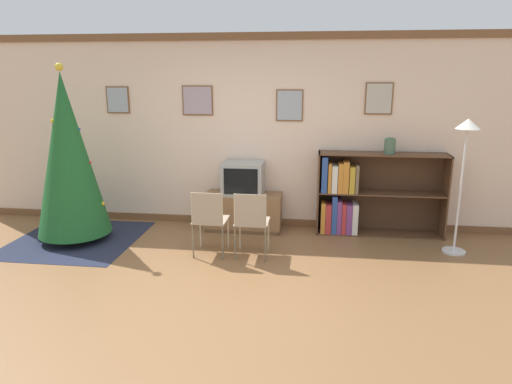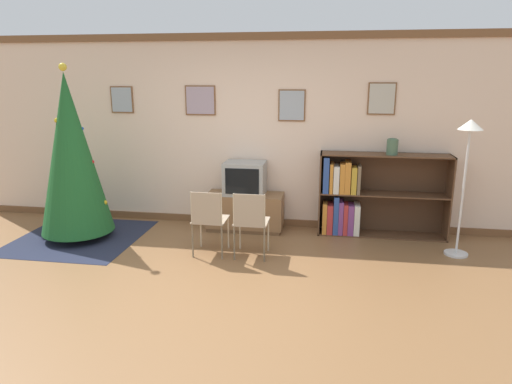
{
  "view_description": "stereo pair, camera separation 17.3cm",
  "coord_description": "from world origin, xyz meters",
  "px_view_note": "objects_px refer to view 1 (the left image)",
  "views": [
    {
      "loc": [
        0.97,
        -4.14,
        2.14
      ],
      "look_at": [
        0.29,
        1.23,
        0.75
      ],
      "focal_mm": 32.0,
      "sensor_mm": 36.0,
      "label": 1
    },
    {
      "loc": [
        1.14,
        -4.12,
        2.14
      ],
      "look_at": [
        0.29,
        1.23,
        0.75
      ],
      "focal_mm": 32.0,
      "sensor_mm": 36.0,
      "label": 2
    }
  ],
  "objects_px": {
    "vase": "(390,146)",
    "standing_lamp": "(465,151)",
    "folding_chair_left": "(209,219)",
    "folding_chair_right": "(251,221)",
    "tv_console": "(243,212)",
    "bookshelf": "(356,196)",
    "television": "(243,178)",
    "christmas_tree": "(68,156)"
  },
  "relations": [
    {
      "from": "christmas_tree",
      "to": "folding_chair_right",
      "type": "height_order",
      "value": "christmas_tree"
    },
    {
      "from": "vase",
      "to": "christmas_tree",
      "type": "bearing_deg",
      "value": -170.0
    },
    {
      "from": "folding_chair_left",
      "to": "bookshelf",
      "type": "distance_m",
      "value": 2.12
    },
    {
      "from": "folding_chair_left",
      "to": "folding_chair_right",
      "type": "relative_size",
      "value": 1.0
    },
    {
      "from": "bookshelf",
      "to": "standing_lamp",
      "type": "relative_size",
      "value": 1.03
    },
    {
      "from": "television",
      "to": "bookshelf",
      "type": "xyz_separation_m",
      "value": [
        1.56,
        0.05,
        -0.22
      ]
    },
    {
      "from": "folding_chair_left",
      "to": "bookshelf",
      "type": "bearing_deg",
      "value": 30.85
    },
    {
      "from": "tv_console",
      "to": "folding_chair_right",
      "type": "distance_m",
      "value": 1.08
    },
    {
      "from": "tv_console",
      "to": "television",
      "type": "height_order",
      "value": "television"
    },
    {
      "from": "tv_console",
      "to": "folding_chair_left",
      "type": "distance_m",
      "value": 1.08
    },
    {
      "from": "folding_chair_left",
      "to": "folding_chair_right",
      "type": "xyz_separation_m",
      "value": [
        0.51,
        0.0,
        0.0
      ]
    },
    {
      "from": "folding_chair_right",
      "to": "bookshelf",
      "type": "bearing_deg",
      "value": 39.73
    },
    {
      "from": "folding_chair_left",
      "to": "standing_lamp",
      "type": "bearing_deg",
      "value": 9.46
    },
    {
      "from": "folding_chair_left",
      "to": "vase",
      "type": "distance_m",
      "value": 2.57
    },
    {
      "from": "vase",
      "to": "standing_lamp",
      "type": "xyz_separation_m",
      "value": [
        0.78,
        -0.55,
        0.03
      ]
    },
    {
      "from": "christmas_tree",
      "to": "bookshelf",
      "type": "relative_size",
      "value": 1.33
    },
    {
      "from": "television",
      "to": "standing_lamp",
      "type": "relative_size",
      "value": 0.34
    },
    {
      "from": "christmas_tree",
      "to": "television",
      "type": "height_order",
      "value": "christmas_tree"
    },
    {
      "from": "christmas_tree",
      "to": "folding_chair_right",
      "type": "distance_m",
      "value": 2.52
    },
    {
      "from": "folding_chair_right",
      "to": "standing_lamp",
      "type": "xyz_separation_m",
      "value": [
        2.48,
        0.5,
        0.8
      ]
    },
    {
      "from": "vase",
      "to": "standing_lamp",
      "type": "relative_size",
      "value": 0.13
    },
    {
      "from": "television",
      "to": "folding_chair_right",
      "type": "xyz_separation_m",
      "value": [
        0.26,
        -1.03,
        -0.28
      ]
    },
    {
      "from": "christmas_tree",
      "to": "television",
      "type": "relative_size",
      "value": 4.05
    },
    {
      "from": "christmas_tree",
      "to": "folding_chair_right",
      "type": "bearing_deg",
      "value": -7.72
    },
    {
      "from": "christmas_tree",
      "to": "standing_lamp",
      "type": "distance_m",
      "value": 4.9
    },
    {
      "from": "folding_chair_left",
      "to": "standing_lamp",
      "type": "relative_size",
      "value": 0.5
    },
    {
      "from": "television",
      "to": "bookshelf",
      "type": "height_order",
      "value": "bookshelf"
    },
    {
      "from": "tv_console",
      "to": "standing_lamp",
      "type": "bearing_deg",
      "value": -11.05
    },
    {
      "from": "folding_chair_right",
      "to": "bookshelf",
      "type": "height_order",
      "value": "bookshelf"
    },
    {
      "from": "tv_console",
      "to": "vase",
      "type": "bearing_deg",
      "value": 0.58
    },
    {
      "from": "standing_lamp",
      "to": "tv_console",
      "type": "bearing_deg",
      "value": 168.95
    },
    {
      "from": "tv_console",
      "to": "standing_lamp",
      "type": "relative_size",
      "value": 0.65
    },
    {
      "from": "folding_chair_right",
      "to": "christmas_tree",
      "type": "bearing_deg",
      "value": 172.28
    },
    {
      "from": "folding_chair_left",
      "to": "folding_chair_right",
      "type": "height_order",
      "value": "same"
    },
    {
      "from": "christmas_tree",
      "to": "bookshelf",
      "type": "distance_m",
      "value": 3.84
    },
    {
      "from": "folding_chair_right",
      "to": "standing_lamp",
      "type": "relative_size",
      "value": 0.5
    },
    {
      "from": "vase",
      "to": "standing_lamp",
      "type": "bearing_deg",
      "value": -35.51
    },
    {
      "from": "television",
      "to": "folding_chair_right",
      "type": "bearing_deg",
      "value": -76.08
    },
    {
      "from": "vase",
      "to": "standing_lamp",
      "type": "height_order",
      "value": "standing_lamp"
    },
    {
      "from": "tv_console",
      "to": "folding_chair_left",
      "type": "height_order",
      "value": "folding_chair_left"
    },
    {
      "from": "tv_console",
      "to": "television",
      "type": "bearing_deg",
      "value": -90.0
    },
    {
      "from": "bookshelf",
      "to": "folding_chair_left",
      "type": "bearing_deg",
      "value": -149.15
    }
  ]
}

